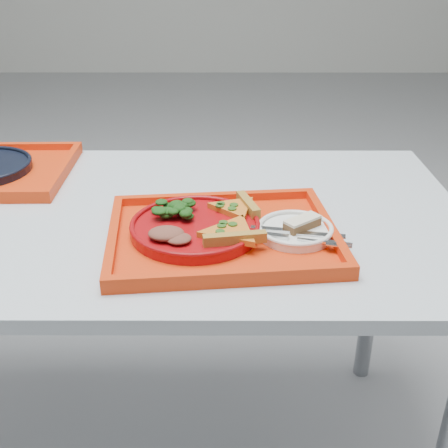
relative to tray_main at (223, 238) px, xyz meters
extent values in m
cube|color=silver|center=(-0.26, 0.13, -0.02)|extent=(1.60, 0.80, 0.03)
cylinder|color=gray|center=(0.46, 0.45, -0.40)|extent=(0.05, 0.05, 0.72)
cube|color=red|center=(0.00, 0.00, 0.00)|extent=(0.48, 0.39, 0.01)
cylinder|color=maroon|center=(-0.05, 0.01, 0.02)|extent=(0.26, 0.26, 0.02)
cylinder|color=white|center=(0.15, 0.00, 0.01)|extent=(0.15, 0.15, 0.01)
ellipsoid|color=black|center=(-0.10, 0.05, 0.04)|extent=(0.08, 0.07, 0.04)
ellipsoid|color=brown|center=(-0.11, -0.05, 0.03)|extent=(0.07, 0.06, 0.02)
cube|color=#502E1A|center=(0.16, 0.00, 0.03)|extent=(0.08, 0.07, 0.02)
cube|color=beige|center=(0.16, 0.00, 0.04)|extent=(0.08, 0.07, 0.01)
cube|color=silver|center=(0.15, -0.02, 0.02)|extent=(0.18, 0.05, 0.01)
cube|color=silver|center=(0.14, -0.05, 0.02)|extent=(0.18, 0.07, 0.01)
camera|label=1|loc=(0.00, -0.99, 0.54)|focal=45.00mm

